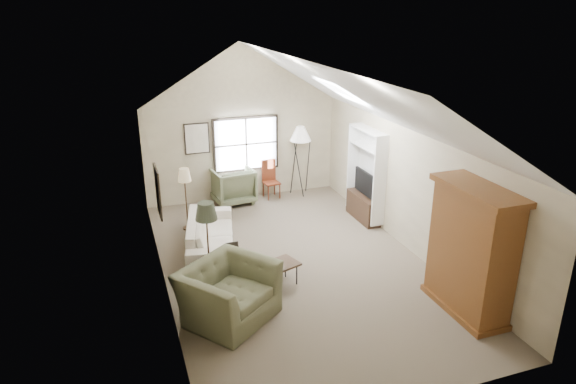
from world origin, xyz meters
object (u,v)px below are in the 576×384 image
object	(u,v)px
sofa	(211,234)
side_table	(233,271)
armchair_far	(232,185)
side_chair	(271,179)
armoire	(471,251)
coffee_table	(275,276)
armchair_near	(228,293)

from	to	relation	value
sofa	side_table	distance (m)	1.60
sofa	armchair_far	xyz separation A→B (m)	(1.06, 2.47, 0.12)
armchair_far	side_chair	distance (m)	1.05
sofa	side_chair	distance (m)	3.25
sofa	side_table	world-z (taller)	sofa
armoire	coffee_table	size ratio (longest dim) A/B	2.56
armchair_near	side_table	xyz separation A→B (m)	(0.31, 0.96, -0.17)
armchair_near	side_table	bearing A→B (deg)	34.51
armoire	coffee_table	xyz separation A→B (m)	(-2.79, 1.73, -0.88)
armchair_near	coffee_table	size ratio (longest dim) A/B	1.65
side_chair	side_table	bearing A→B (deg)	-123.01
armoire	sofa	world-z (taller)	armoire
armchair_near	armchair_far	xyz separation A→B (m)	(1.27, 5.03, 0.00)
sofa	armchair_far	size ratio (longest dim) A/B	2.32
side_table	side_chair	size ratio (longest dim) A/B	0.59
side_table	sofa	bearing A→B (deg)	93.58
armoire	side_chair	distance (m)	6.31
coffee_table	side_chair	distance (m)	4.56
side_table	side_chair	xyz separation A→B (m)	(2.01, 4.07, 0.21)
armoire	armchair_near	bearing A→B (deg)	164.26
side_table	side_chair	distance (m)	4.54
armchair_far	side_chair	world-z (taller)	side_chair
armoire	side_table	distance (m)	4.13
sofa	side_chair	world-z (taller)	side_chair
sofa	coffee_table	bearing A→B (deg)	-145.09
armoire	side_chair	size ratio (longest dim) A/B	2.19
sofa	armchair_near	world-z (taller)	armchair_near
coffee_table	side_table	distance (m)	0.77
armchair_far	armoire	bearing A→B (deg)	105.66
coffee_table	side_chair	world-z (taller)	side_chair
armchair_near	side_table	size ratio (longest dim) A/B	2.40
side_table	coffee_table	bearing A→B (deg)	-22.81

